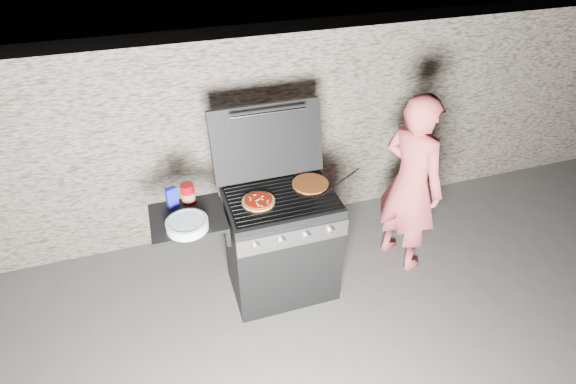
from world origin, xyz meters
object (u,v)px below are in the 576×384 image
object	(u,v)px
sauce_jar	(188,193)
pizza_topped	(258,201)
person	(411,184)
gas_grill	(251,252)

from	to	relation	value
sauce_jar	pizza_topped	bearing A→B (deg)	-19.88
pizza_topped	person	size ratio (longest dim) A/B	0.15
sauce_jar	person	bearing A→B (deg)	-4.37
sauce_jar	person	size ratio (longest dim) A/B	0.09
gas_grill	person	bearing A→B (deg)	1.42
gas_grill	pizza_topped	distance (m)	0.48
sauce_jar	person	distance (m)	1.74
person	sauce_jar	bearing A→B (deg)	66.14
gas_grill	pizza_topped	world-z (taller)	pizza_topped
gas_grill	person	xyz separation A→B (m)	(1.34, 0.03, 0.32)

